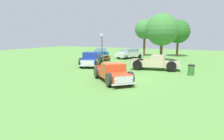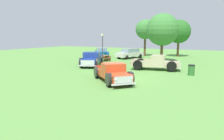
# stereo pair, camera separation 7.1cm
# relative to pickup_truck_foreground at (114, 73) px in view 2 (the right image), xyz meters

# --- Properties ---
(ground_plane) EXTENTS (80.00, 80.00, 0.00)m
(ground_plane) POSITION_rel_pickup_truck_foreground_xyz_m (0.25, 1.02, -0.70)
(ground_plane) COLOR #5B9342
(pickup_truck_foreground) EXTENTS (4.62, 4.48, 1.46)m
(pickup_truck_foreground) POSITION_rel_pickup_truck_foreground_xyz_m (0.00, 0.00, 0.00)
(pickup_truck_foreground) COLOR #D14723
(pickup_truck_foreground) RESTS_ON ground_plane
(pickup_truck_behind_left) EXTENTS (3.74, 5.60, 1.62)m
(pickup_truck_behind_left) POSITION_rel_pickup_truck_foreground_xyz_m (-6.18, 6.46, 0.08)
(pickup_truck_behind_left) COLOR navy
(pickup_truck_behind_left) RESTS_ON ground_plane
(pickup_truck_behind_right) EXTENTS (5.20, 2.64, 1.52)m
(pickup_truck_behind_right) POSITION_rel_pickup_truck_foreground_xyz_m (1.44, 7.31, 0.03)
(pickup_truck_behind_right) COLOR #C6B793
(pickup_truck_behind_right) RESTS_ON ground_plane
(sedan_distant_a) EXTENTS (4.12, 4.43, 1.44)m
(sedan_distant_a) POSITION_rel_pickup_truck_foreground_xyz_m (-10.99, 16.94, 0.06)
(sedan_distant_a) COLOR #195699
(sedan_distant_a) RESTS_ON ground_plane
(sedan_distant_b) EXTENTS (3.30, 4.81, 1.49)m
(sedan_distant_b) POSITION_rel_pickup_truck_foreground_xyz_m (-5.48, 16.19, 0.08)
(sedan_distant_b) COLOR silver
(sedan_distant_b) RESTS_ON ground_plane
(lamp_post_near) EXTENTS (0.36, 0.36, 3.87)m
(lamp_post_near) POSITION_rel_pickup_truck_foreground_xyz_m (-9.10, 14.04, 1.34)
(lamp_post_near) COLOR #2D2D33
(lamp_post_near) RESTS_ON ground_plane
(picnic_table) EXTENTS (2.00, 2.19, 0.78)m
(picnic_table) POSITION_rel_pickup_truck_foreground_xyz_m (-7.35, 11.10, -0.20)
(picnic_table) COLOR olive
(picnic_table) RESTS_ON ground_plane
(trash_can) EXTENTS (0.59, 0.59, 0.95)m
(trash_can) POSITION_rel_pickup_truck_foreground_xyz_m (4.81, 5.80, -0.22)
(trash_can) COLOR #2D6B2D
(trash_can) RESTS_ON ground_plane
(oak_tree_east) EXTENTS (3.30, 3.30, 6.16)m
(oak_tree_east) POSITION_rel_pickup_truck_foreground_xyz_m (-4.67, 20.82, 3.78)
(oak_tree_east) COLOR brown
(oak_tree_east) RESTS_ON ground_plane
(oak_tree_west) EXTENTS (3.89, 3.89, 6.09)m
(oak_tree_west) POSITION_rel_pickup_truck_foreground_xyz_m (0.52, 22.65, 3.43)
(oak_tree_west) COLOR brown
(oak_tree_west) RESTS_ON ground_plane
(oak_tree_center) EXTENTS (4.26, 4.26, 6.40)m
(oak_tree_center) POSITION_rel_pickup_truck_foreground_xyz_m (-0.06, 14.23, 3.56)
(oak_tree_center) COLOR brown
(oak_tree_center) RESTS_ON ground_plane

